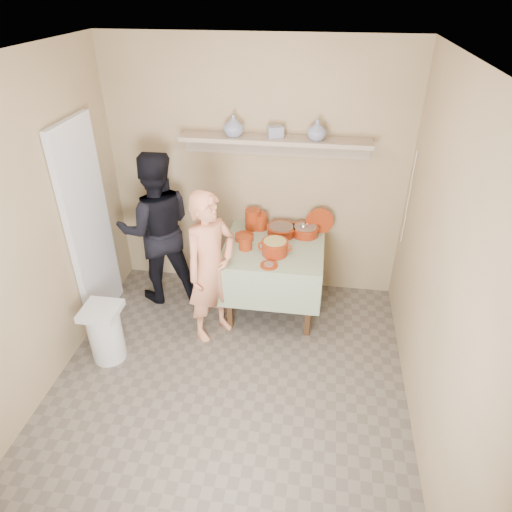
% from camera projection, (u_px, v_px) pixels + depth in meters
% --- Properties ---
extents(ground, '(3.50, 3.50, 0.00)m').
position_uv_depth(ground, '(225.00, 398.00, 3.81)').
color(ground, '#62584D').
rests_on(ground, ground).
extents(tile_panel, '(0.06, 0.70, 2.00)m').
position_uv_depth(tile_panel, '(89.00, 227.00, 4.26)').
color(tile_panel, silver).
rests_on(tile_panel, ground).
extents(plate_stack_a, '(0.16, 0.16, 0.21)m').
position_uv_depth(plate_stack_a, '(253.00, 219.00, 4.69)').
color(plate_stack_a, maroon).
rests_on(plate_stack_a, serving_table).
extents(plate_stack_b, '(0.14, 0.14, 0.17)m').
position_uv_depth(plate_stack_b, '(260.00, 221.00, 4.70)').
color(plate_stack_b, maroon).
rests_on(plate_stack_b, serving_table).
extents(bowl_stack, '(0.13, 0.13, 0.13)m').
position_uv_depth(bowl_stack, '(245.00, 243.00, 4.36)').
color(bowl_stack, maroon).
rests_on(bowl_stack, serving_table).
extents(empty_bowl, '(0.19, 0.19, 0.06)m').
position_uv_depth(empty_bowl, '(244.00, 237.00, 4.53)').
color(empty_bowl, maroon).
rests_on(empty_bowl, serving_table).
extents(propped_lid, '(0.29, 0.10, 0.29)m').
position_uv_depth(propped_lid, '(319.00, 222.00, 4.62)').
color(propped_lid, maroon).
rests_on(propped_lid, serving_table).
extents(vase_right, '(0.23, 0.23, 0.19)m').
position_uv_depth(vase_right, '(317.00, 130.00, 4.13)').
color(vase_right, navy).
rests_on(vase_right, wall_shelf).
extents(vase_left, '(0.27, 0.27, 0.20)m').
position_uv_depth(vase_left, '(233.00, 126.00, 4.23)').
color(vase_left, navy).
rests_on(vase_left, wall_shelf).
extents(ceramic_box, '(0.17, 0.14, 0.10)m').
position_uv_depth(ceramic_box, '(275.00, 132.00, 4.22)').
color(ceramic_box, navy).
rests_on(ceramic_box, wall_shelf).
extents(person_cook, '(0.61, 0.65, 1.49)m').
position_uv_depth(person_cook, '(211.00, 268.00, 4.14)').
color(person_cook, '#DE8760').
rests_on(person_cook, ground).
extents(person_helper, '(0.96, 0.87, 1.63)m').
position_uv_depth(person_helper, '(157.00, 229.00, 4.63)').
color(person_helper, black).
rests_on(person_helper, ground).
extents(room_shell, '(3.04, 3.54, 2.62)m').
position_uv_depth(room_shell, '(216.00, 228.00, 2.96)').
color(room_shell, tan).
rests_on(room_shell, ground).
extents(serving_table, '(0.97, 0.97, 0.76)m').
position_uv_depth(serving_table, '(274.00, 255.00, 4.52)').
color(serving_table, '#4C2D16').
rests_on(serving_table, ground).
extents(cazuela_meat_a, '(0.30, 0.30, 0.10)m').
position_uv_depth(cazuela_meat_a, '(281.00, 230.00, 4.60)').
color(cazuela_meat_a, maroon).
rests_on(cazuela_meat_a, serving_table).
extents(cazuela_meat_b, '(0.28, 0.28, 0.10)m').
position_uv_depth(cazuela_meat_b, '(305.00, 230.00, 4.60)').
color(cazuela_meat_b, maroon).
rests_on(cazuela_meat_b, serving_table).
extents(ladle, '(0.08, 0.26, 0.19)m').
position_uv_depth(ladle, '(304.00, 226.00, 4.55)').
color(ladle, silver).
rests_on(ladle, cazuela_meat_b).
extents(cazuela_rice, '(0.33, 0.25, 0.14)m').
position_uv_depth(cazuela_rice, '(275.00, 246.00, 4.27)').
color(cazuela_rice, maroon).
rests_on(cazuela_rice, serving_table).
extents(front_plate, '(0.16, 0.16, 0.03)m').
position_uv_depth(front_plate, '(269.00, 265.00, 4.13)').
color(front_plate, maroon).
rests_on(front_plate, serving_table).
extents(wall_shelf, '(1.80, 0.25, 0.21)m').
position_uv_depth(wall_shelf, '(275.00, 141.00, 4.29)').
color(wall_shelf, tan).
rests_on(wall_shelf, room_shell).
extents(trash_bin, '(0.32, 0.32, 0.56)m').
position_uv_depth(trash_bin, '(106.00, 333.00, 4.08)').
color(trash_bin, silver).
rests_on(trash_bin, ground).
extents(electrical_cord, '(0.01, 0.05, 0.90)m').
position_uv_depth(electrical_cord, '(409.00, 198.00, 4.21)').
color(electrical_cord, silver).
rests_on(electrical_cord, wall_shelf).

